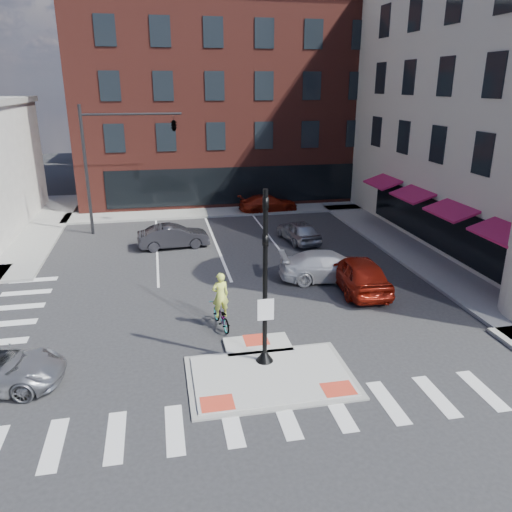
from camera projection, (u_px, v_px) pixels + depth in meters
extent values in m
plane|color=#28282B|center=(267.00, 370.00, 16.83)|extent=(120.00, 120.00, 0.00)
cube|color=gray|center=(270.00, 377.00, 16.35)|extent=(5.40, 3.60, 0.06)
cube|color=#A8A8A3|center=(270.00, 376.00, 16.34)|extent=(5.00, 3.20, 0.12)
cube|color=#A8A8A3|center=(258.00, 345.00, 18.29)|extent=(2.40, 1.40, 0.12)
cube|color=red|center=(217.00, 403.00, 14.86)|extent=(1.00, 0.80, 0.01)
cube|color=red|center=(338.00, 389.00, 15.56)|extent=(1.00, 0.80, 0.01)
cube|color=red|center=(256.00, 340.00, 18.55)|extent=(0.90, 0.90, 0.01)
cube|color=gray|center=(42.00, 227.00, 33.30)|extent=(3.00, 20.00, 0.15)
cube|color=gray|center=(416.00, 254.00, 28.07)|extent=(3.00, 24.00, 0.15)
cube|color=gray|center=(243.00, 210.00, 37.75)|extent=(26.00, 3.00, 0.15)
cube|color=#58221B|center=(223.00, 103.00, 44.59)|extent=(24.00, 18.00, 15.00)
cube|color=beige|center=(221.00, 8.00, 42.08)|extent=(24.40, 18.40, 0.60)
cube|color=black|center=(241.00, 185.00, 38.11)|extent=(20.00, 0.12, 2.80)
cube|color=black|center=(439.00, 225.00, 27.76)|extent=(0.12, 16.00, 2.60)
cube|color=#BB1953|center=(502.00, 232.00, 21.63)|extent=(1.46, 3.00, 0.58)
cube|color=#BB1953|center=(430.00, 202.00, 27.19)|extent=(1.46, 3.00, 0.58)
cube|color=#BB1953|center=(383.00, 182.00, 32.75)|extent=(1.46, 3.00, 0.58)
cube|color=slate|center=(147.00, 119.00, 62.65)|extent=(10.00, 12.00, 10.00)
cube|color=brown|center=(246.00, 109.00, 66.58)|extent=(12.00, 12.00, 12.00)
cone|color=black|center=(265.00, 355.00, 17.08)|extent=(0.60, 0.60, 0.45)
cylinder|color=black|center=(265.00, 277.00, 16.15)|extent=(0.16, 0.16, 5.80)
cube|color=white|center=(266.00, 310.00, 16.40)|extent=(0.55, 0.04, 0.75)
imported|color=black|center=(266.00, 214.00, 15.47)|extent=(0.18, 0.22, 1.10)
imported|color=black|center=(265.00, 251.00, 15.86)|extent=(0.18, 0.22, 1.10)
cylinder|color=black|center=(86.00, 172.00, 30.82)|extent=(0.20, 0.20, 8.00)
cylinder|color=black|center=(132.00, 114.00, 30.26)|extent=(6.00, 0.14, 0.14)
imported|color=black|center=(174.00, 124.00, 30.92)|extent=(0.48, 2.24, 0.90)
imported|color=#9C1C0E|center=(358.00, 273.00, 23.16)|extent=(2.14, 4.93, 1.66)
imported|color=silver|center=(329.00, 266.00, 24.37)|extent=(5.06, 2.47, 1.42)
imported|color=#29282D|center=(174.00, 236.00, 29.23)|extent=(4.22, 1.80, 1.36)
imported|color=#A5A7AC|center=(298.00, 231.00, 30.30)|extent=(2.15, 4.12, 1.34)
imported|color=maroon|center=(268.00, 203.00, 37.44)|extent=(4.56, 2.17, 1.28)
imported|color=#3F3F44|center=(221.00, 316.00, 19.65)|extent=(0.97, 1.91, 0.96)
imported|color=#E0F556|center=(220.00, 295.00, 19.36)|extent=(0.74, 0.56, 1.84)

